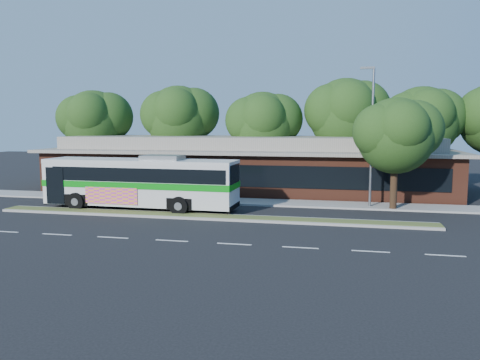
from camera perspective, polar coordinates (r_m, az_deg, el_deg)
The scene contains 14 objects.
ground at distance 26.92m, azimuth -4.61°, elevation -4.86°, with size 120.00×120.00×0.00m, color black.
median_strip at distance 27.47m, azimuth -4.25°, elevation -4.46°, with size 26.00×1.10×0.15m, color #435925.
sidewalk at distance 32.99m, azimuth -1.43°, elevation -2.59°, with size 44.00×2.60×0.12m, color gray.
parking_lot at distance 43.90m, azimuth -23.74°, elevation -0.91°, with size 14.00×12.00×0.01m, color black.
plaza_building at distance 39.14m, azimuth 0.81°, elevation 1.93°, with size 33.20×11.20×4.45m.
lamp_post at distance 31.33m, azimuth 15.72°, elevation 5.57°, with size 0.93×0.18×9.07m.
tree_bg_a at distance 46.09m, azimuth -16.85°, elevation 7.01°, with size 6.47×5.80×8.63m.
tree_bg_b at distance 43.77m, azimuth -6.90°, elevation 7.64°, with size 6.69×6.00×9.00m.
tree_bg_c at distance 40.87m, azimuth 3.36°, elevation 6.98°, with size 6.24×5.60×8.26m.
tree_bg_d at distance 41.44m, azimuth 13.35°, elevation 7.95°, with size 6.91×6.20×9.37m.
tree_bg_e at distance 40.98m, azimuth 21.78°, elevation 6.73°, with size 6.47×5.80×8.50m.
transit_bus at distance 30.49m, azimuth -11.95°, elevation 0.10°, with size 12.59×3.19×3.51m.
sedan at distance 38.03m, azimuth -14.35°, elevation -0.66°, with size 1.83×4.51×1.31m, color silver.
sidewalk_tree at distance 31.05m, azimuth 19.06°, elevation 5.32°, with size 5.31×4.76×7.11m.
Camera 1 is at (7.59, -25.27, 5.38)m, focal length 35.00 mm.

